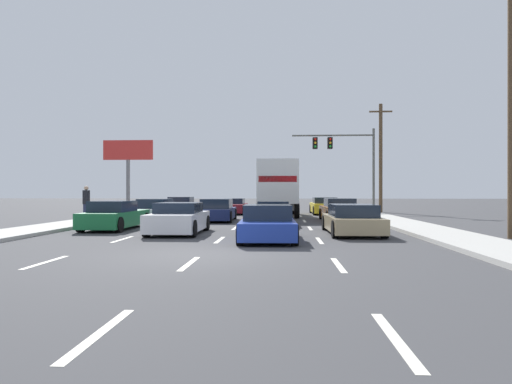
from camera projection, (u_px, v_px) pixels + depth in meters
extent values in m
plane|color=#3D3D3F|center=(256.00, 212.00, 36.54)|extent=(140.00, 140.00, 0.00)
cube|color=#B2AFA8|center=(367.00, 214.00, 31.08)|extent=(2.32, 80.00, 0.14)
cube|color=#B2AFA8|center=(140.00, 214.00, 32.02)|extent=(2.32, 80.00, 0.14)
cube|color=silver|center=(46.00, 262.00, 10.37)|extent=(0.14, 2.00, 0.01)
cube|color=silver|center=(122.00, 239.00, 15.36)|extent=(0.14, 2.00, 0.01)
cube|color=silver|center=(162.00, 228.00, 20.35)|extent=(0.14, 2.00, 0.01)
cube|color=silver|center=(185.00, 220.00, 25.34)|extent=(0.14, 2.00, 0.01)
cube|color=silver|center=(201.00, 216.00, 30.33)|extent=(0.14, 2.00, 0.01)
cube|color=silver|center=(212.00, 212.00, 35.32)|extent=(0.14, 2.00, 0.01)
cube|color=silver|center=(221.00, 210.00, 40.32)|extent=(0.14, 2.00, 0.01)
cube|color=silver|center=(228.00, 208.00, 45.31)|extent=(0.14, 2.00, 0.01)
cube|color=silver|center=(233.00, 206.00, 50.30)|extent=(0.14, 2.00, 0.01)
cube|color=silver|center=(237.00, 205.00, 55.29)|extent=(0.14, 2.00, 0.01)
cube|color=silver|center=(241.00, 204.00, 60.28)|extent=(0.14, 2.00, 0.01)
cube|color=silver|center=(100.00, 333.00, 5.18)|extent=(0.14, 2.00, 0.01)
cube|color=silver|center=(189.00, 264.00, 10.17)|extent=(0.14, 2.00, 0.01)
cube|color=silver|center=(220.00, 240.00, 15.16)|extent=(0.14, 2.00, 0.01)
cube|color=silver|center=(235.00, 228.00, 20.15)|extent=(0.14, 2.00, 0.01)
cube|color=silver|center=(244.00, 221.00, 25.14)|extent=(0.14, 2.00, 0.01)
cube|color=silver|center=(251.00, 216.00, 30.14)|extent=(0.14, 2.00, 0.01)
cube|color=silver|center=(255.00, 212.00, 35.13)|extent=(0.14, 2.00, 0.01)
cube|color=silver|center=(258.00, 210.00, 40.12)|extent=(0.14, 2.00, 0.01)
cube|color=silver|center=(261.00, 208.00, 45.11)|extent=(0.14, 2.00, 0.01)
cube|color=silver|center=(263.00, 206.00, 50.10)|extent=(0.14, 2.00, 0.01)
cube|color=silver|center=(265.00, 205.00, 55.09)|extent=(0.14, 2.00, 0.01)
cube|color=silver|center=(266.00, 204.00, 60.08)|extent=(0.14, 2.00, 0.01)
cube|color=silver|center=(395.00, 338.00, 4.98)|extent=(0.14, 2.00, 0.01)
cube|color=silver|center=(338.00, 265.00, 9.97)|extent=(0.14, 2.00, 0.01)
cube|color=silver|center=(319.00, 240.00, 14.96)|extent=(0.14, 2.00, 0.01)
cube|color=silver|center=(310.00, 228.00, 19.95)|extent=(0.14, 2.00, 0.01)
cube|color=silver|center=(304.00, 221.00, 24.95)|extent=(0.14, 2.00, 0.01)
cube|color=silver|center=(301.00, 216.00, 29.94)|extent=(0.14, 2.00, 0.01)
cube|color=silver|center=(298.00, 213.00, 34.93)|extent=(0.14, 2.00, 0.01)
cube|color=silver|center=(296.00, 210.00, 39.92)|extent=(0.14, 2.00, 0.01)
cube|color=silver|center=(294.00, 208.00, 44.91)|extent=(0.14, 2.00, 0.01)
cube|color=silver|center=(293.00, 206.00, 49.90)|extent=(0.14, 2.00, 0.01)
cube|color=silver|center=(292.00, 205.00, 54.90)|extent=(0.14, 2.00, 0.01)
cube|color=silver|center=(291.00, 204.00, 59.89)|extent=(0.14, 2.00, 0.01)
cube|color=red|center=(182.00, 208.00, 33.14)|extent=(1.92, 4.10, 0.59)
cube|color=#192333|center=(181.00, 201.00, 32.85)|extent=(1.65, 1.87, 0.54)
cylinder|color=black|center=(175.00, 209.00, 34.65)|extent=(0.23, 0.64, 0.64)
cylinder|color=black|center=(197.00, 209.00, 34.59)|extent=(0.23, 0.64, 0.64)
cylinder|color=black|center=(166.00, 210.00, 31.69)|extent=(0.23, 0.64, 0.64)
cylinder|color=black|center=(190.00, 210.00, 31.62)|extent=(0.23, 0.64, 0.64)
cube|color=#B7BABF|center=(157.00, 213.00, 25.82)|extent=(1.83, 4.29, 0.57)
cube|color=#192333|center=(155.00, 203.00, 25.48)|extent=(1.60, 2.11, 0.53)
cylinder|color=black|center=(151.00, 213.00, 27.46)|extent=(0.23, 0.64, 0.64)
cylinder|color=black|center=(178.00, 213.00, 27.35)|extent=(0.23, 0.64, 0.64)
cylinder|color=black|center=(134.00, 216.00, 24.29)|extent=(0.23, 0.64, 0.64)
cylinder|color=black|center=(164.00, 216.00, 24.18)|extent=(0.23, 0.64, 0.64)
cube|color=#196B38|center=(115.00, 219.00, 19.63)|extent=(1.71, 4.53, 0.65)
cube|color=#192333|center=(113.00, 206.00, 19.32)|extent=(1.50, 2.05, 0.47)
cylinder|color=black|center=(113.00, 219.00, 21.39)|extent=(0.22, 0.64, 0.64)
cylinder|color=black|center=(145.00, 219.00, 21.30)|extent=(0.22, 0.64, 0.64)
cylinder|color=black|center=(81.00, 225.00, 17.97)|extent=(0.22, 0.64, 0.64)
cylinder|color=black|center=(119.00, 225.00, 17.88)|extent=(0.22, 0.64, 0.64)
cube|color=maroon|center=(233.00, 208.00, 33.16)|extent=(1.81, 4.69, 0.61)
cube|color=#192333|center=(233.00, 201.00, 33.18)|extent=(1.58, 1.98, 0.41)
cylinder|color=black|center=(225.00, 209.00, 35.00)|extent=(0.22, 0.64, 0.64)
cylinder|color=black|center=(246.00, 209.00, 34.90)|extent=(0.22, 0.64, 0.64)
cylinder|color=black|center=(219.00, 210.00, 31.43)|extent=(0.22, 0.64, 0.64)
cylinder|color=black|center=(242.00, 211.00, 31.33)|extent=(0.22, 0.64, 0.64)
cube|color=#141E4C|center=(217.00, 213.00, 24.94)|extent=(1.88, 4.34, 0.58)
cube|color=#192333|center=(217.00, 204.00, 24.65)|extent=(1.62, 2.22, 0.53)
cylinder|color=black|center=(207.00, 214.00, 26.57)|extent=(0.23, 0.64, 0.64)
cylinder|color=black|center=(235.00, 214.00, 26.51)|extent=(0.23, 0.64, 0.64)
cylinder|color=black|center=(198.00, 217.00, 23.38)|extent=(0.23, 0.64, 0.64)
cylinder|color=black|center=(229.00, 217.00, 23.32)|extent=(0.23, 0.64, 0.64)
cube|color=white|center=(179.00, 221.00, 17.52)|extent=(1.85, 4.07, 0.68)
cube|color=#192333|center=(179.00, 208.00, 17.52)|extent=(1.61, 1.88, 0.40)
cylinder|color=black|center=(167.00, 223.00, 19.05)|extent=(0.22, 0.64, 0.64)
cylinder|color=black|center=(206.00, 223.00, 18.96)|extent=(0.22, 0.64, 0.64)
cylinder|color=black|center=(146.00, 228.00, 16.09)|extent=(0.22, 0.64, 0.64)
cylinder|color=black|center=(193.00, 229.00, 16.00)|extent=(0.22, 0.64, 0.64)
cube|color=white|center=(278.00, 182.00, 28.63)|extent=(2.51, 5.99, 2.63)
cube|color=red|center=(278.00, 179.00, 25.67)|extent=(2.22, 0.06, 0.36)
cube|color=slate|center=(278.00, 196.00, 32.61)|extent=(2.38, 2.00, 2.03)
cylinder|color=black|center=(262.00, 208.00, 32.67)|extent=(0.31, 0.96, 0.96)
cylinder|color=black|center=(294.00, 208.00, 32.55)|extent=(0.31, 0.96, 0.96)
cylinder|color=black|center=(259.00, 211.00, 27.50)|extent=(0.31, 0.96, 0.96)
cylinder|color=black|center=(297.00, 211.00, 27.38)|extent=(0.31, 0.96, 0.96)
cube|color=black|center=(273.00, 217.00, 22.03)|extent=(1.76, 4.48, 0.55)
cube|color=#192333|center=(273.00, 206.00, 22.04)|extent=(1.52, 1.93, 0.49)
cylinder|color=black|center=(259.00, 217.00, 23.74)|extent=(0.23, 0.64, 0.64)
cylinder|color=black|center=(288.00, 217.00, 23.67)|extent=(0.23, 0.64, 0.64)
cylinder|color=black|center=(256.00, 221.00, 20.38)|extent=(0.23, 0.64, 0.64)
cylinder|color=black|center=(290.00, 221.00, 20.31)|extent=(0.23, 0.64, 0.64)
cube|color=#1E389E|center=(268.00, 228.00, 15.16)|extent=(1.90, 4.28, 0.56)
cube|color=#192333|center=(268.00, 212.00, 15.11)|extent=(1.63, 1.91, 0.51)
cylinder|color=black|center=(246.00, 227.00, 16.75)|extent=(0.23, 0.64, 0.64)
cylinder|color=black|center=(290.00, 227.00, 16.70)|extent=(0.23, 0.64, 0.64)
cylinder|color=black|center=(240.00, 235.00, 13.62)|extent=(0.23, 0.64, 0.64)
cylinder|color=black|center=(295.00, 235.00, 13.56)|extent=(0.23, 0.64, 0.64)
cube|color=yellow|center=(324.00, 208.00, 32.76)|extent=(1.87, 4.63, 0.66)
cube|color=#192333|center=(324.00, 200.00, 32.68)|extent=(1.63, 2.20, 0.43)
cylinder|color=black|center=(311.00, 209.00, 34.55)|extent=(0.23, 0.64, 0.64)
cylinder|color=black|center=(333.00, 209.00, 34.47)|extent=(0.23, 0.64, 0.64)
cylinder|color=black|center=(315.00, 211.00, 31.05)|extent=(0.23, 0.64, 0.64)
cylinder|color=black|center=(339.00, 211.00, 30.96)|extent=(0.23, 0.64, 0.64)
cube|color=orange|center=(339.00, 213.00, 24.83)|extent=(1.80, 4.63, 0.68)
cube|color=#192333|center=(340.00, 203.00, 24.58)|extent=(1.55, 2.10, 0.47)
cylinder|color=black|center=(321.00, 214.00, 26.62)|extent=(0.23, 0.64, 0.64)
cylinder|color=black|center=(348.00, 214.00, 26.55)|extent=(0.23, 0.64, 0.64)
cylinder|color=black|center=(328.00, 217.00, 23.11)|extent=(0.23, 0.64, 0.64)
cylinder|color=black|center=(359.00, 217.00, 23.04)|extent=(0.23, 0.64, 0.64)
cube|color=tan|center=(352.00, 223.00, 17.35)|extent=(1.90, 4.51, 0.56)
cube|color=#192333|center=(353.00, 210.00, 17.16)|extent=(1.66, 2.29, 0.47)
cylinder|color=black|center=(325.00, 223.00, 19.09)|extent=(0.23, 0.64, 0.64)
cylinder|color=black|center=(365.00, 223.00, 19.01)|extent=(0.23, 0.64, 0.64)
cylinder|color=black|center=(335.00, 229.00, 15.70)|extent=(0.23, 0.64, 0.64)
cylinder|color=black|center=(385.00, 230.00, 15.62)|extent=(0.23, 0.64, 0.64)
cylinder|color=#595B56|center=(374.00, 170.00, 36.94)|extent=(0.20, 0.20, 6.94)
cylinder|color=#595B56|center=(333.00, 135.00, 37.13)|extent=(6.79, 0.14, 0.14)
cube|color=black|center=(330.00, 143.00, 37.15)|extent=(0.40, 0.56, 0.95)
sphere|color=red|center=(330.00, 139.00, 36.84)|extent=(0.20, 0.20, 0.20)
sphere|color=orange|center=(330.00, 143.00, 36.84)|extent=(0.20, 0.20, 0.20)
sphere|color=green|center=(330.00, 146.00, 36.84)|extent=(0.20, 0.20, 0.20)
cube|color=black|center=(315.00, 143.00, 37.22)|extent=(0.40, 0.56, 0.95)
sphere|color=red|center=(315.00, 139.00, 36.91)|extent=(0.20, 0.20, 0.20)
sphere|color=orange|center=(315.00, 143.00, 36.91)|extent=(0.20, 0.20, 0.20)
sphere|color=green|center=(315.00, 146.00, 36.91)|extent=(0.20, 0.20, 0.20)
cylinder|color=brown|center=(512.00, 98.00, 15.56)|extent=(0.28, 0.28, 9.88)
cylinder|color=brown|center=(381.00, 158.00, 35.10)|extent=(0.28, 0.28, 8.62)
cube|color=brown|center=(381.00, 112.00, 35.10)|extent=(1.80, 0.12, 0.12)
cylinder|color=slate|center=(128.00, 184.00, 42.84)|extent=(0.36, 0.36, 4.75)
cube|color=red|center=(128.00, 150.00, 42.84)|extent=(4.86, 0.20, 1.89)
cylinder|color=#1E233F|center=(86.00, 212.00, 23.73)|extent=(0.32, 0.32, 0.85)
cylinder|color=black|center=(86.00, 197.00, 23.73)|extent=(0.38, 0.38, 0.74)
sphere|color=tan|center=(86.00, 188.00, 23.73)|extent=(0.23, 0.23, 0.23)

